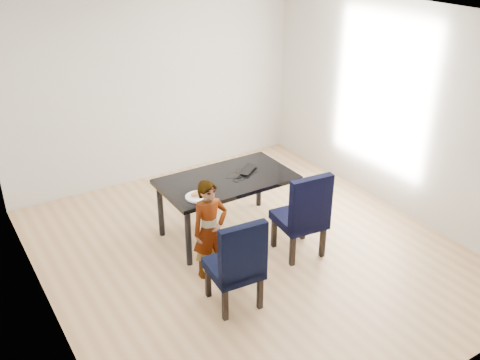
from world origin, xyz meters
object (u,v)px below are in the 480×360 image
dining_table (227,206)px  child (210,230)px  laptop (244,169)px  chair_left (233,260)px  chair_right (299,212)px  plate (198,197)px

dining_table → child: 0.90m
child → laptop: 1.17m
chair_left → chair_right: chair_right is taller
dining_table → chair_right: chair_right is taller
chair_right → plate: chair_right is taller
chair_left → child: size_ratio=0.90×
dining_table → laptop: (0.30, 0.08, 0.39)m
dining_table → chair_right: 0.95m
chair_left → dining_table: bearing=67.0°
plate → laptop: size_ratio=0.83×
plate → laptop: bearing=22.0°
dining_table → child: (-0.60, -0.65, 0.19)m
chair_left → plate: 0.99m
child → plate: size_ratio=3.99×
chair_right → plate: size_ratio=3.75×
dining_table → chair_left: (-0.64, -1.20, 0.13)m
chair_left → child: (0.04, 0.55, 0.06)m
child → chair_left: bearing=-93.0°
laptop → chair_right: bearing=66.2°
chair_left → laptop: 1.61m
dining_table → laptop: size_ratio=4.71×
laptop → dining_table: bearing=-20.0°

